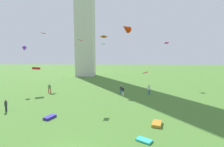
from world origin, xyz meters
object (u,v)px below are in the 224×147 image
at_px(kite_flying_1, 166,43).
at_px(kite_flying_2, 43,33).
at_px(person_0, 6,105).
at_px(kite_bundle_1, 157,124).
at_px(kite_flying_7, 104,37).
at_px(kite_flying_5, 126,28).
at_px(kite_flying_0, 24,49).
at_px(kite_bundle_0, 144,140).
at_px(kite_flying_6, 145,73).
at_px(person_2, 49,88).
at_px(kite_flying_3, 36,68).
at_px(person_1, 121,89).
at_px(kite_flying_8, 103,44).
at_px(person_3, 149,89).
at_px(kite_bundle_2, 50,117).
at_px(kite_flying_4, 80,40).
at_px(person_4, 123,91).

xyz_separation_m(kite_flying_1, kite_flying_2, (-30.29, 0.39, 2.47)).
relative_size(person_0, kite_bundle_1, 0.92).
bearing_deg(kite_flying_7, kite_flying_5, -59.64).
relative_size(kite_flying_0, kite_flying_7, 0.92).
relative_size(person_0, kite_flying_1, 1.46).
bearing_deg(kite_bundle_0, kite_flying_7, 102.74).
bearing_deg(kite_flying_6, kite_flying_1, -32.47).
bearing_deg(person_2, kite_bundle_0, -98.03).
distance_m(kite_flying_2, kite_flying_3, 12.76).
xyz_separation_m(person_1, kite_bundle_0, (1.54, -18.37, -0.81)).
distance_m(kite_flying_0, kite_bundle_1, 30.18).
relative_size(kite_flying_7, kite_flying_8, 1.75).
bearing_deg(person_0, person_2, 156.64).
relative_size(person_1, person_3, 0.90).
bearing_deg(kite_bundle_2, kite_bundle_1, -7.16).
bearing_deg(kite_flying_1, kite_flying_8, -12.35).
distance_m(kite_flying_3, kite_flying_5, 20.09).
relative_size(kite_flying_8, kite_bundle_1, 0.58).
height_order(kite_flying_3, kite_flying_7, kite_flying_7).
height_order(kite_flying_1, kite_bundle_2, kite_flying_1).
distance_m(kite_flying_2, kite_flying_5, 20.86).
height_order(person_0, kite_flying_6, kite_flying_6).
distance_m(kite_flying_1, kite_flying_6, 10.50).
xyz_separation_m(kite_flying_1, kite_flying_4, (-17.91, -14.56, -0.52)).
height_order(kite_flying_4, kite_bundle_1, kite_flying_4).
xyz_separation_m(kite_flying_6, kite_bundle_2, (-14.01, -17.18, -3.54)).
xyz_separation_m(kite_flying_5, kite_bundle_0, (0.47, -22.92, -13.08)).
bearing_deg(person_3, kite_flying_7, -64.26).
relative_size(person_0, kite_bundle_2, 1.07).
bearing_deg(kite_flying_1, person_4, 33.54).
height_order(kite_flying_0, kite_bundle_0, kite_flying_0).
xyz_separation_m(kite_flying_7, kite_bundle_0, (5.23, -23.15, -11.32)).
xyz_separation_m(person_0, kite_flying_0, (-4.45, 13.28, 7.78)).
bearing_deg(kite_flying_7, person_3, -88.24).
relative_size(kite_flying_6, kite_bundle_2, 1.29).
distance_m(kite_flying_8, kite_bundle_1, 27.31).
bearing_deg(person_0, kite_flying_2, 173.27).
bearing_deg(kite_flying_2, person_0, 29.04).
height_order(kite_flying_6, kite_bundle_0, kite_flying_6).
bearing_deg(kite_flying_3, person_2, 153.07).
bearing_deg(kite_flying_1, person_3, 47.00).
height_order(person_2, person_4, person_2).
bearing_deg(kite_flying_3, kite_flying_4, 126.40).
distance_m(person_2, kite_flying_3, 4.58).
bearing_deg(kite_flying_5, kite_bundle_1, -41.11).
height_order(person_3, kite_flying_1, kite_flying_1).
bearing_deg(person_1, kite_flying_2, 106.83).
relative_size(kite_flying_6, kite_flying_7, 1.09).
bearing_deg(kite_flying_1, kite_flying_2, -13.32).
height_order(person_2, kite_bundle_0, person_2).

